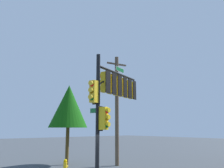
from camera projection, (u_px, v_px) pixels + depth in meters
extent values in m
cylinder|color=black|center=(98.00, 118.00, 11.55)|extent=(0.20, 0.20, 6.59)
cylinder|color=black|center=(118.00, 74.00, 13.81)|extent=(4.00, 1.47, 0.14)
cylinder|color=black|center=(108.00, 79.00, 12.75)|extent=(1.84, 0.69, 1.07)
cube|color=yellow|center=(105.00, 82.00, 12.45)|extent=(0.42, 0.44, 1.10)
cube|color=black|center=(108.00, 82.00, 12.35)|extent=(0.43, 0.17, 1.22)
sphere|color=#FF2018|center=(102.00, 76.00, 12.62)|extent=(0.22, 0.22, 0.22)
cylinder|color=yellow|center=(101.00, 76.00, 12.66)|extent=(0.26, 0.20, 0.23)
sphere|color=#855607|center=(102.00, 83.00, 12.56)|extent=(0.22, 0.22, 0.22)
cylinder|color=yellow|center=(101.00, 82.00, 12.60)|extent=(0.26, 0.20, 0.23)
sphere|color=#0B621E|center=(102.00, 89.00, 12.49)|extent=(0.22, 0.22, 0.22)
cylinder|color=yellow|center=(101.00, 88.00, 12.53)|extent=(0.26, 0.20, 0.23)
cube|color=yellow|center=(111.00, 84.00, 12.99)|extent=(0.41, 0.44, 1.10)
cube|color=black|center=(114.00, 84.00, 12.89)|extent=(0.43, 0.17, 1.22)
sphere|color=#FF2018|center=(108.00, 79.00, 13.16)|extent=(0.22, 0.22, 0.22)
cylinder|color=yellow|center=(107.00, 78.00, 13.20)|extent=(0.26, 0.20, 0.23)
sphere|color=#855607|center=(108.00, 84.00, 13.10)|extent=(0.22, 0.22, 0.22)
cylinder|color=yellow|center=(107.00, 84.00, 13.14)|extent=(0.26, 0.20, 0.23)
sphere|color=#0B621E|center=(108.00, 90.00, 13.03)|extent=(0.22, 0.22, 0.22)
cylinder|color=yellow|center=(107.00, 90.00, 13.07)|extent=(0.26, 0.20, 0.23)
cube|color=gold|center=(117.00, 86.00, 13.53)|extent=(0.42, 0.44, 1.10)
cube|color=black|center=(120.00, 86.00, 13.43)|extent=(0.43, 0.18, 1.22)
sphere|color=#FF2018|center=(114.00, 80.00, 13.70)|extent=(0.22, 0.22, 0.22)
cylinder|color=gold|center=(113.00, 80.00, 13.74)|extent=(0.26, 0.21, 0.23)
sphere|color=#855607|center=(114.00, 86.00, 13.63)|extent=(0.22, 0.22, 0.22)
cylinder|color=gold|center=(113.00, 85.00, 13.67)|extent=(0.26, 0.21, 0.23)
sphere|color=#0B621E|center=(114.00, 92.00, 13.57)|extent=(0.22, 0.22, 0.22)
cylinder|color=gold|center=(113.00, 91.00, 13.61)|extent=(0.26, 0.21, 0.23)
cube|color=yellow|center=(122.00, 87.00, 14.07)|extent=(0.43, 0.45, 1.10)
cube|color=black|center=(125.00, 87.00, 13.98)|extent=(0.42, 0.20, 1.22)
sphere|color=#FF2018|center=(119.00, 82.00, 14.23)|extent=(0.22, 0.22, 0.22)
cylinder|color=yellow|center=(118.00, 82.00, 14.27)|extent=(0.27, 0.21, 0.23)
sphere|color=#855607|center=(119.00, 88.00, 14.17)|extent=(0.22, 0.22, 0.22)
cylinder|color=yellow|center=(118.00, 87.00, 14.20)|extent=(0.27, 0.21, 0.23)
sphere|color=#0B621E|center=(119.00, 93.00, 14.10)|extent=(0.22, 0.22, 0.22)
cylinder|color=yellow|center=(118.00, 93.00, 14.14)|extent=(0.27, 0.21, 0.23)
cube|color=gold|center=(127.00, 89.00, 14.61)|extent=(0.41, 0.43, 1.10)
cube|color=black|center=(130.00, 89.00, 14.50)|extent=(0.43, 0.16, 1.22)
sphere|color=#FF2018|center=(124.00, 84.00, 14.78)|extent=(0.22, 0.22, 0.22)
cylinder|color=gold|center=(124.00, 83.00, 14.83)|extent=(0.26, 0.20, 0.23)
sphere|color=#855607|center=(124.00, 89.00, 14.72)|extent=(0.22, 0.22, 0.22)
cylinder|color=gold|center=(124.00, 89.00, 14.76)|extent=(0.26, 0.20, 0.23)
sphere|color=#0B621E|center=(124.00, 95.00, 14.66)|extent=(0.22, 0.22, 0.22)
cylinder|color=gold|center=(124.00, 94.00, 14.70)|extent=(0.26, 0.20, 0.23)
cube|color=yellow|center=(132.00, 90.00, 15.15)|extent=(0.43, 0.45, 1.10)
cube|color=black|center=(135.00, 90.00, 15.05)|extent=(0.43, 0.19, 1.22)
sphere|color=#FF2018|center=(129.00, 86.00, 15.31)|extent=(0.22, 0.22, 0.22)
cylinder|color=yellow|center=(128.00, 85.00, 15.35)|extent=(0.27, 0.21, 0.23)
sphere|color=#855607|center=(129.00, 91.00, 15.25)|extent=(0.22, 0.22, 0.22)
cylinder|color=yellow|center=(128.00, 90.00, 15.29)|extent=(0.27, 0.21, 0.23)
sphere|color=#0B621E|center=(129.00, 96.00, 15.18)|extent=(0.22, 0.22, 0.22)
cylinder|color=yellow|center=(128.00, 95.00, 15.22)|extent=(0.27, 0.21, 0.23)
cube|color=yellow|center=(94.00, 92.00, 11.50)|extent=(0.44, 0.42, 1.10)
cube|color=black|center=(96.00, 92.00, 11.66)|extent=(0.18, 0.43, 1.22)
sphere|color=#FF2018|center=(92.00, 84.00, 11.39)|extent=(0.22, 0.22, 0.22)
cylinder|color=yellow|center=(91.00, 83.00, 11.35)|extent=(0.21, 0.26, 0.23)
sphere|color=#855607|center=(92.00, 91.00, 11.33)|extent=(0.22, 0.22, 0.22)
cylinder|color=yellow|center=(91.00, 90.00, 11.29)|extent=(0.21, 0.26, 0.23)
sphere|color=#0B621E|center=(91.00, 98.00, 11.26)|extent=(0.22, 0.22, 0.22)
cylinder|color=yellow|center=(91.00, 97.00, 11.22)|extent=(0.21, 0.26, 0.23)
cube|color=yellow|center=(104.00, 118.00, 11.37)|extent=(0.42, 0.44, 1.10)
cube|color=black|center=(100.00, 118.00, 11.47)|extent=(0.43, 0.18, 1.22)
sphere|color=#FF2018|center=(107.00, 111.00, 11.33)|extent=(0.22, 0.22, 0.22)
cylinder|color=yellow|center=(108.00, 110.00, 11.31)|extent=(0.26, 0.21, 0.23)
sphere|color=#855607|center=(107.00, 118.00, 11.27)|extent=(0.22, 0.22, 0.22)
cylinder|color=yellow|center=(108.00, 117.00, 11.25)|extent=(0.26, 0.21, 0.23)
sphere|color=#0B621E|center=(107.00, 125.00, 11.20)|extent=(0.22, 0.22, 0.22)
cylinder|color=yellow|center=(108.00, 124.00, 11.18)|extent=(0.26, 0.21, 0.23)
cube|color=white|center=(120.00, 70.00, 14.04)|extent=(0.90, 0.32, 0.26)
cube|color=#13672C|center=(120.00, 70.00, 14.04)|extent=(0.86, 0.32, 0.22)
cube|color=white|center=(98.00, 110.00, 11.62)|extent=(0.32, 0.90, 0.26)
cube|color=#1E7135|center=(98.00, 110.00, 11.62)|extent=(0.32, 0.86, 0.22)
cylinder|color=brown|center=(117.00, 109.00, 18.56)|extent=(0.30, 0.30, 8.61)
cube|color=brown|center=(117.00, 64.00, 19.26)|extent=(1.80, 0.41, 0.12)
cylinder|color=yellow|center=(65.00, 167.00, 15.07)|extent=(0.24, 0.24, 0.65)
sphere|color=#EAB900|center=(65.00, 161.00, 15.14)|extent=(0.22, 0.22, 0.22)
cylinder|color=yellow|center=(67.00, 166.00, 15.17)|extent=(0.12, 0.10, 0.10)
cylinder|color=#503D19|center=(67.00, 146.00, 18.45)|extent=(0.28, 0.28, 2.86)
cone|color=#12520D|center=(69.00, 106.00, 19.04)|extent=(3.12, 3.12, 3.46)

